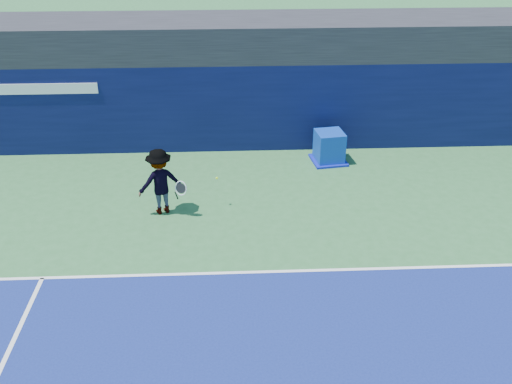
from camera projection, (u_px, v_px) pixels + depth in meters
ground at (259, 366)px, 11.10m from camera, size 80.00×80.00×0.00m
baseline at (253, 272)px, 13.72m from camera, size 24.00×0.10×0.01m
stadium_band at (242, 36)px, 19.42m from camera, size 36.00×3.00×1.20m
back_wall_assembly at (243, 105)px, 19.56m from camera, size 36.00×1.03×3.00m
equipment_cart at (329, 148)px, 18.90m from camera, size 1.24×1.24×1.05m
tennis_player at (160, 182)px, 15.78m from camera, size 1.48×1.12×1.93m
tennis_ball at (217, 178)px, 16.09m from camera, size 0.07×0.07×0.07m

